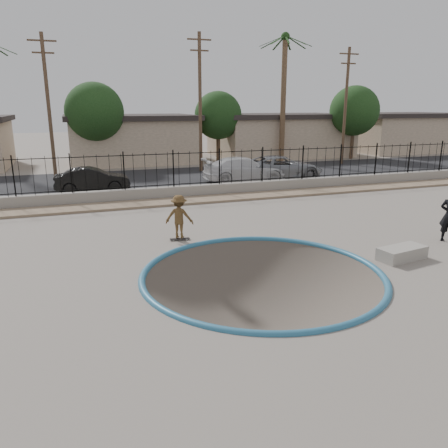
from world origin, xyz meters
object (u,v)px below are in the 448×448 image
at_px(skater, 179,219).
at_px(car_d, 281,167).
at_px(car_c, 244,169).
at_px(car_b, 92,180).
at_px(concrete_ledge, 402,253).
at_px(skateboard, 180,239).

relative_size(skater, car_d, 0.29).
distance_m(skater, car_c, 12.63).
distance_m(car_b, car_d, 11.84).
xyz_separation_m(concrete_ledge, car_d, (3.24, 15.08, 0.59)).
height_order(skateboard, car_d, car_d).
distance_m(concrete_ledge, car_b, 17.00).
relative_size(skater, car_b, 0.39).
bearing_deg(skateboard, concrete_ledge, -27.48).
bearing_deg(skateboard, car_c, 64.90).
height_order(skater, car_b, skater).
bearing_deg(car_c, car_b, 96.36).
bearing_deg(car_c, concrete_ledge, -177.65).
bearing_deg(car_d, concrete_ledge, 171.63).
bearing_deg(skateboard, car_d, 56.31).
xyz_separation_m(skateboard, car_b, (-2.45, 10.40, 0.65)).
relative_size(skateboard, concrete_ledge, 0.46).
distance_m(skater, car_b, 10.68).
relative_size(concrete_ledge, car_d, 0.30).
bearing_deg(car_b, skater, -164.48).
height_order(skater, concrete_ledge, skater).
xyz_separation_m(car_b, car_d, (11.83, 0.42, 0.09)).
bearing_deg(car_d, skater, 142.81).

